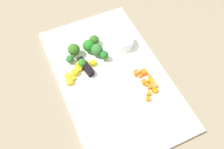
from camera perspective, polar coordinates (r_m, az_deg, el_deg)
The scene contains 32 objects.
ground_plane at distance 0.82m, azimuth 0.00°, elevation -0.83°, with size 4.00×4.00×0.00m, color gray.
cutting_board at distance 0.82m, azimuth 0.00°, elevation -0.61°, with size 0.56×0.34×0.01m, color white.
prep_bowl at distance 0.88m, azimuth 2.57°, elevation 7.57°, with size 0.07×0.07×0.04m, color white.
chef_knife at distance 0.80m, azimuth -4.01°, elevation -0.84°, with size 0.31×0.08×0.02m.
carrot_dice_0 at distance 0.79m, azimuth 9.44°, elevation -2.56°, with size 0.02×0.02×0.02m, color orange.
carrot_dice_1 at distance 0.80m, azimuth 7.38°, elevation -1.68°, with size 0.01×0.01×0.01m, color orange.
carrot_dice_2 at distance 0.78m, azimuth 8.38°, elevation -4.33°, with size 0.01×0.01×0.01m, color orange.
carrot_dice_3 at distance 0.80m, azimuth 8.86°, elevation -1.48°, with size 0.02×0.02×0.01m, color orange.
carrot_dice_4 at distance 0.79m, azimuth 9.79°, elevation -3.61°, with size 0.01×0.02×0.01m, color orange.
carrot_dice_5 at distance 0.81m, azimuth 6.28°, elevation -0.28°, with size 0.01×0.01×0.01m, color orange.
carrot_dice_6 at distance 0.82m, azimuth 7.22°, elevation 0.52°, with size 0.02×0.02×0.02m, color orange.
carrot_dice_7 at distance 0.77m, azimuth 8.24°, elevation -5.56°, with size 0.01×0.01×0.01m, color orange.
carrot_dice_8 at distance 0.81m, azimuth 5.53°, elevation 0.39°, with size 0.02×0.01×0.02m, color orange.
carrot_dice_9 at distance 0.81m, azimuth 8.67°, elevation -0.59°, with size 0.01×0.01×0.01m, color orange.
carrot_dice_10 at distance 0.79m, azimuth 8.53°, elevation -2.77°, with size 0.01×0.02×0.01m, color orange.
carrot_dice_11 at distance 0.79m, azimuth 7.87°, elevation -2.29°, with size 0.01×0.01×0.01m, color orange.
pepper_dice_0 at distance 0.81m, azimuth -9.08°, elevation -0.97°, with size 0.02×0.02×0.01m, color yellow.
pepper_dice_1 at distance 0.82m, azimuth -8.46°, elevation 0.49°, with size 0.02×0.02×0.02m, color yellow.
pepper_dice_2 at distance 0.83m, azimuth -7.63°, elevation 1.15°, with size 0.02×0.01×0.01m, color yellow.
pepper_dice_3 at distance 0.83m, azimuth -7.31°, elevation 2.02°, with size 0.02×0.02×0.02m, color yellow.
pepper_dice_4 at distance 0.81m, azimuth -9.92°, elevation -0.44°, with size 0.02×0.02×0.02m, color yellow.
pepper_dice_5 at distance 0.80m, azimuth -9.73°, elevation -1.73°, with size 0.02×0.02×0.02m, color yellow.
pepper_dice_6 at distance 0.84m, azimuth -5.96°, elevation 2.62°, with size 0.01×0.01×0.01m, color yellow.
pepper_dice_7 at distance 0.83m, azimuth -4.35°, elevation 2.65°, with size 0.02×0.02×0.02m, color yellow.
pepper_dice_8 at distance 0.83m, azimuth -6.37°, elevation 1.93°, with size 0.02×0.02×0.01m, color yellow.
broccoli_floret_0 at distance 0.85m, azimuth -8.71°, elevation 5.64°, with size 0.04×0.04×0.05m.
broccoli_floret_1 at distance 0.82m, azimuth -6.80°, elevation 2.59°, with size 0.03×0.03×0.03m.
broccoli_floret_2 at distance 0.86m, azimuth -5.34°, elevation 6.55°, with size 0.04×0.04×0.05m.
broccoli_floret_3 at distance 0.85m, azimuth -3.46°, elevation 5.60°, with size 0.04×0.04×0.04m.
broccoli_floret_4 at distance 0.84m, azimuth -9.59°, elevation 3.47°, with size 0.03×0.03×0.03m.
broccoli_floret_5 at distance 0.83m, azimuth -1.78°, elevation 4.37°, with size 0.03×0.03×0.04m.
broccoli_floret_6 at distance 0.88m, azimuth -4.24°, elevation 7.77°, with size 0.04×0.04×0.04m.
Camera 1 is at (-0.40, 0.18, 0.70)m, focal length 40.01 mm.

